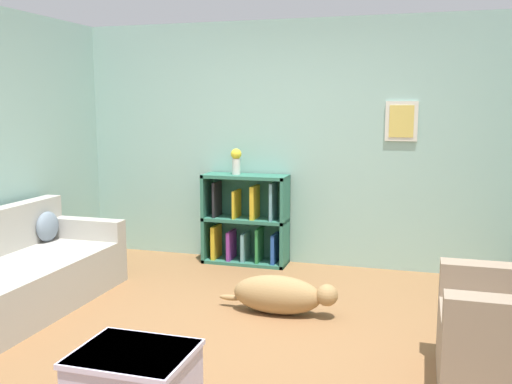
{
  "coord_description": "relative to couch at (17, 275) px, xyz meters",
  "views": [
    {
      "loc": [
        1.23,
        -3.76,
        1.72
      ],
      "look_at": [
        0.0,
        0.4,
        1.05
      ],
      "focal_mm": 40.0,
      "sensor_mm": 36.0,
      "label": 1
    }
  ],
  "objects": [
    {
      "name": "dog",
      "position": [
        2.17,
        0.49,
        -0.13
      ],
      "size": [
        1.03,
        0.29,
        0.32
      ],
      "color": "#9E7A4C",
      "rests_on": "ground_plane"
    },
    {
      "name": "bookshelf",
      "position": [
        1.44,
        1.89,
        0.17
      ],
      "size": [
        0.92,
        0.33,
        0.97
      ],
      "color": "#2D6B56",
      "rests_on": "ground_plane"
    },
    {
      "name": "coffee_table",
      "position": [
        1.79,
        -1.28,
        -0.08
      ],
      "size": [
        0.63,
        0.53,
        0.39
      ],
      "color": "#BCB2D1",
      "rests_on": "ground_plane"
    },
    {
      "name": "vase",
      "position": [
        1.34,
        1.87,
        0.84
      ],
      "size": [
        0.11,
        0.11,
        0.28
      ],
      "color": "silver",
      "rests_on": "bookshelf"
    },
    {
      "name": "wall_back",
      "position": [
        2.04,
        2.11,
        1.01
      ],
      "size": [
        5.6,
        0.13,
        2.6
      ],
      "color": "#93BCB2",
      "rests_on": "ground_plane"
    },
    {
      "name": "ground_plane",
      "position": [
        2.03,
        -0.14,
        -0.29
      ],
      "size": [
        14.0,
        14.0,
        0.0
      ],
      "primitive_type": "plane",
      "color": "brown"
    },
    {
      "name": "couch",
      "position": [
        0.0,
        0.0,
        0.0
      ],
      "size": [
        0.88,
        1.94,
        0.81
      ],
      "color": "#ADA89E",
      "rests_on": "ground_plane"
    }
  ]
}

